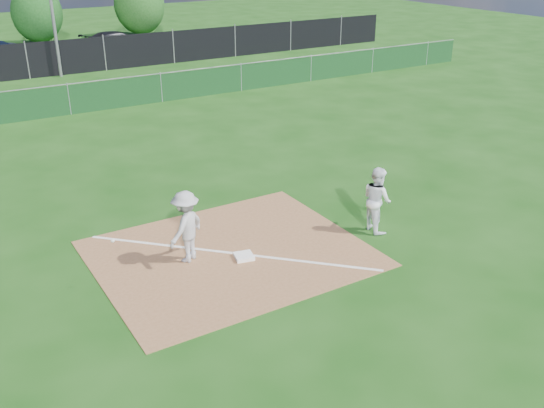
{
  "coord_description": "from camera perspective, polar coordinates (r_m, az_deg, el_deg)",
  "views": [
    {
      "loc": [
        -5.62,
        -10.01,
        6.74
      ],
      "look_at": [
        1.13,
        1.0,
        1.0
      ],
      "focal_mm": 40.0,
      "sensor_mm": 36.0,
      "label": 1
    }
  ],
  "objects": [
    {
      "name": "tree_right",
      "position": [
        46.81,
        -12.37,
        17.85
      ],
      "size": [
        3.58,
        3.58,
        4.25
      ],
      "color": "#382316",
      "rests_on": "ground"
    },
    {
      "name": "car_right",
      "position": [
        40.48,
        -14.39,
        14.59
      ],
      "size": [
        4.78,
        2.98,
        1.29
      ],
      "primitive_type": "imported",
      "rotation": [
        0.0,
        0.0,
        1.86
      ],
      "color": "black",
      "rests_on": "parking_lot"
    },
    {
      "name": "play_at_first",
      "position": [
        13.52,
        -8.09,
        -2.12
      ],
      "size": [
        2.4,
        1.09,
        1.66
      ],
      "color": "#BABABC",
      "rests_on": "infield_dirt"
    },
    {
      "name": "black_fence",
      "position": [
        33.99,
        -22.04,
        12.37
      ],
      "size": [
        46.0,
        0.04,
        1.8
      ],
      "primitive_type": "cube",
      "color": "black",
      "rests_on": "ground"
    },
    {
      "name": "tree_mid",
      "position": [
        44.95,
        -21.26,
        16.37
      ],
      "size": [
        3.28,
        3.28,
        3.89
      ],
      "color": "#382316",
      "rests_on": "ground"
    },
    {
      "name": "runner",
      "position": [
        15.05,
        9.85,
        0.44
      ],
      "size": [
        0.72,
        0.88,
        1.65
      ],
      "primitive_type": "imported",
      "rotation": [
        0.0,
        0.0,
        1.44
      ],
      "color": "white",
      "rests_on": "ground"
    },
    {
      "name": "infield_dirt",
      "position": [
        14.08,
        -3.93,
        -4.66
      ],
      "size": [
        6.0,
        5.0,
        0.02
      ],
      "primitive_type": "cube",
      "color": "brown",
      "rests_on": "ground"
    },
    {
      "name": "parking_lot",
      "position": [
        39.01,
        -23.28,
        12.12
      ],
      "size": [
        46.0,
        9.0,
        0.01
      ],
      "primitive_type": "cube",
      "color": "black",
      "rests_on": "ground"
    },
    {
      "name": "first_base",
      "position": [
        13.83,
        -2.67,
        -4.94
      ],
      "size": [
        0.49,
        0.49,
        0.09
      ],
      "primitive_type": "cube",
      "rotation": [
        0.0,
        0.0,
        -0.23
      ],
      "color": "white",
      "rests_on": "infield_dirt"
    },
    {
      "name": "foul_line",
      "position": [
        14.07,
        -3.93,
        -4.61
      ],
      "size": [
        5.01,
        5.01,
        0.01
      ],
      "primitive_type": "cube",
      "rotation": [
        0.0,
        0.0,
        0.79
      ],
      "color": "white",
      "rests_on": "infield_dirt"
    },
    {
      "name": "ground",
      "position": [
        21.85,
        -15.09,
        5.15
      ],
      "size": [
        90.0,
        90.0,
        0.0
      ],
      "primitive_type": "plane",
      "color": "#13400D",
      "rests_on": "ground"
    },
    {
      "name": "green_fence",
      "position": [
        26.36,
        -18.55,
        9.25
      ],
      "size": [
        44.0,
        0.05,
        1.2
      ],
      "primitive_type": "cube",
      "color": "black",
      "rests_on": "ground"
    }
  ]
}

